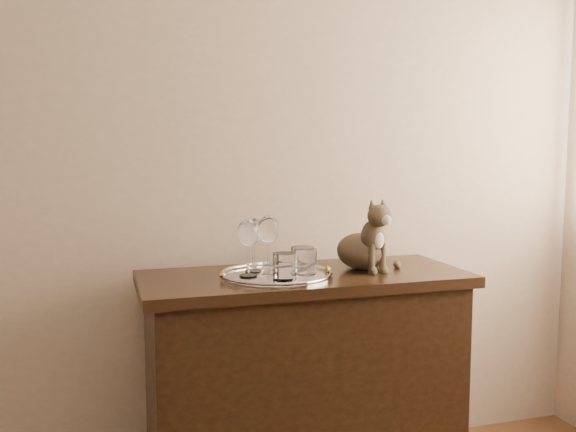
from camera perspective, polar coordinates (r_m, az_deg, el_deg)
The scene contains 10 objects.
wall_back at distance 2.51m, azimuth -14.03°, elevation 6.84°, with size 4.00×0.10×2.70m, color tan.
sideboard at distance 2.48m, azimuth 1.43°, elevation -14.79°, with size 1.20×0.50×0.85m, color black, non-canonical shape.
tray at distance 2.30m, azimuth -1.02°, elevation -5.34°, with size 0.40×0.40×0.01m, color silver.
wine_glass_a at distance 2.34m, azimuth -3.10°, elevation -2.58°, with size 0.08×0.08×0.20m, color silver, non-canonical shape.
wine_glass_c at distance 2.26m, azimuth -3.57°, elevation -2.86°, with size 0.08×0.08×0.20m, color silver, non-canonical shape.
wine_glass_d at distance 2.31m, azimuth -1.73°, elevation -2.53°, with size 0.08×0.08×0.21m, color white, non-canonical shape.
tumbler_a at distance 2.29m, azimuth 1.55°, elevation -4.11°, with size 0.08×0.08×0.09m, color silver.
tumbler_b at distance 2.20m, azimuth -0.30°, elevation -4.52°, with size 0.08×0.08×0.09m, color white.
tumbler_c at distance 2.33m, azimuth 1.31°, elevation -3.92°, with size 0.08×0.08×0.10m, color silver.
cat at distance 2.45m, azimuth 6.57°, elevation -1.52°, with size 0.27×0.25×0.27m, color #4C3A2D, non-canonical shape.
Camera 1 is at (-0.13, -0.26, 1.32)m, focal length 40.00 mm.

